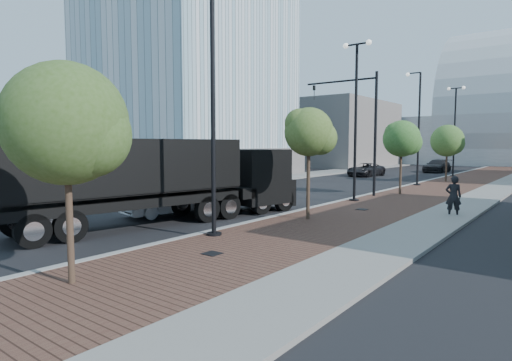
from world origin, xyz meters
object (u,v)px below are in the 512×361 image
Objects in this scene: dark_car_mid at (366,170)px; pedestrian at (453,197)px; white_sedan at (169,200)px; dump_truck at (202,185)px.

dark_car_mid is 25.82m from pedestrian.
white_sedan reaches higher than dark_car_mid.
dump_truck is 11.81m from pedestrian.
dump_truck is at bearing 16.30° from pedestrian.
white_sedan is (-1.84, -0.41, -0.80)m from dump_truck.
white_sedan is 0.88× the size of dark_car_mid.
pedestrian reaches higher than dark_car_mid.
white_sedan is 13.52m from pedestrian.
dump_truck reaches higher than white_sedan.
dump_truck is 2.05m from white_sedan.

